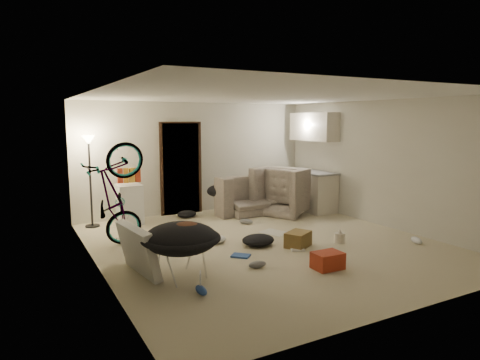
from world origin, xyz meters
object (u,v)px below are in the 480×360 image
drink_case_b (328,260)px  saucer_chair (181,246)px  bicycle (115,220)px  juicer (340,237)px  mini_fridge (130,204)px  drink_case_a (298,239)px  kitchen_counter (308,191)px  sofa (256,197)px  armchair (289,195)px  tv_box (138,250)px  floor_lamp (89,161)px

drink_case_b → saucer_chair: bearing=162.7°
bicycle → juicer: bearing=-116.8°
mini_fridge → saucer_chair: 3.38m
saucer_chair → drink_case_a: 2.29m
kitchen_counter → bicycle: bearing=-168.2°
saucer_chair → bicycle: bearing=104.2°
sofa → bicycle: bicycle is taller
armchair → saucer_chair: armchair is taller
kitchen_counter → drink_case_a: size_ratio=3.39×
mini_fridge → tv_box: 3.01m
sofa → drink_case_a: size_ratio=5.05×
floor_lamp → juicer: floor_lamp is taller
armchair → saucer_chair: (-3.68, -2.77, 0.06)m
drink_case_a → bicycle: bearing=123.6°
armchair → tv_box: bearing=93.8°
juicer → kitchen_counter: bearing=63.7°
saucer_chair → armchair: bearing=37.0°
kitchen_counter → mini_fridge: size_ratio=1.85×
bicycle → drink_case_b: size_ratio=4.32×
kitchen_counter → bicycle: size_ratio=0.84×
saucer_chair → drink_case_a: (2.23, 0.42, -0.32)m
floor_lamp → saucer_chair: 3.62m
armchair → juicer: bearing=139.2°
kitchen_counter → mini_fridge: 4.14m
kitchen_counter → tv_box: 5.30m
bicycle → tv_box: (0.00, -1.40, -0.13)m
drink_case_a → floor_lamp: bearing=103.7°
armchair → sofa: bearing=23.7°
mini_fridge → saucer_chair: mini_fridge is taller
floor_lamp → kitchen_counter: (4.83, -0.65, -0.87)m
tv_box → bicycle: bearing=82.8°
tv_box → sofa: bearing=31.5°
armchair → drink_case_b: (-1.71, -3.43, -0.27)m
bicycle → saucer_chair: size_ratio=1.68×
tv_box → saucer_chair: bearing=-50.0°
mini_fridge → saucer_chair: bearing=-91.8°
kitchen_counter → drink_case_b: (-2.30, -3.48, -0.32)m
bicycle → mini_fridge: size_ratio=2.21×
armchair → bicycle: size_ratio=0.67×
drink_case_b → mini_fridge: bearing=115.3°
armchair → saucer_chair: size_ratio=1.12×
sofa → tv_box: size_ratio=2.18×
armchair → tv_box: (-4.14, -2.34, -0.05)m
mini_fridge → drink_case_a: mini_fridge is taller
floor_lamp → sofa: (3.65, -0.20, -0.98)m
mini_fridge → floor_lamp: bearing=173.1°
floor_lamp → tv_box: size_ratio=1.77×
floor_lamp → tv_box: floor_lamp is taller
kitchen_counter → drink_case_a: bearing=-130.2°
bicycle → armchair: bearing=-79.6°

